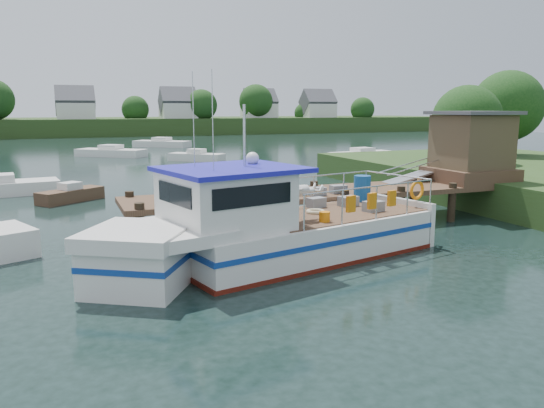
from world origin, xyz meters
name	(u,v)px	position (x,y,z in m)	size (l,w,h in m)	color
ground_plane	(282,229)	(0.00, 0.00, 0.00)	(160.00, 160.00, 0.00)	black
far_shore	(105,123)	(0.01, 82.37, 2.10)	(140.00, 42.55, 9.22)	#2A441B
dock	(424,165)	(6.51, 0.01, 2.24)	(16.60, 3.00, 4.78)	#503726
lobster_boat	(268,230)	(-2.16, -4.07, 1.01)	(11.62, 5.57, 5.58)	silver
moored_rowboat	(71,194)	(-7.42, 9.60, 0.36)	(3.35, 2.91, 0.97)	#503726
moored_far	(162,143)	(3.75, 46.62, 0.43)	(6.78, 6.18, 1.17)	silver
moored_b	(197,157)	(3.41, 27.60, 0.40)	(4.78, 4.53, 1.09)	silver
moored_c	(362,155)	(18.29, 24.23, 0.38)	(6.74, 3.18, 1.02)	silver
moored_d	(111,152)	(-3.21, 35.08, 0.42)	(6.71, 5.97, 1.15)	silver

